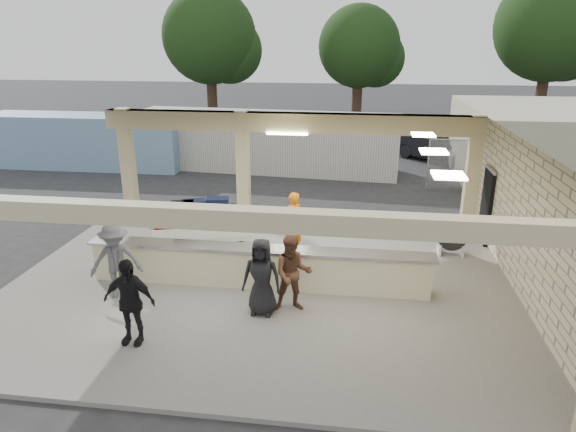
# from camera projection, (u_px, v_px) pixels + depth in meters

# --- Properties ---
(ground) EXTENTS (120.00, 120.00, 0.00)m
(ground) POSITION_uv_depth(u_px,v_px,m) (262.00, 280.00, 12.81)
(ground) COLOR #252528
(ground) RESTS_ON ground
(pavilion) EXTENTS (12.01, 10.00, 3.55)m
(pavilion) POSITION_uv_depth(u_px,v_px,m) (274.00, 221.00, 12.96)
(pavilion) COLOR slate
(pavilion) RESTS_ON ground
(baggage_counter) EXTENTS (8.20, 0.58, 0.98)m
(baggage_counter) POSITION_uv_depth(u_px,v_px,m) (258.00, 267.00, 12.15)
(baggage_counter) COLOR beige
(baggage_counter) RESTS_ON pavilion
(luggage_cart) EXTENTS (2.93, 2.28, 1.50)m
(luggage_cart) POSITION_uv_depth(u_px,v_px,m) (201.00, 223.00, 14.01)
(luggage_cart) COLOR white
(luggage_cart) RESTS_ON pavilion
(drum_fan) EXTENTS (0.91, 0.50, 1.00)m
(drum_fan) POSITION_uv_depth(u_px,v_px,m) (452.00, 235.00, 13.95)
(drum_fan) COLOR white
(drum_fan) RESTS_ON pavilion
(baggage_handler) EXTENTS (0.68, 0.69, 1.71)m
(baggage_handler) POSITION_uv_depth(u_px,v_px,m) (293.00, 222.00, 13.99)
(baggage_handler) COLOR orange
(baggage_handler) RESTS_ON pavilion
(passenger_a) EXTENTS (0.88, 0.51, 1.71)m
(passenger_a) POSITION_uv_depth(u_px,v_px,m) (293.00, 274.00, 10.94)
(passenger_a) COLOR brown
(passenger_a) RESTS_ON pavilion
(passenger_b) EXTENTS (1.03, 0.40, 1.75)m
(passenger_b) POSITION_uv_depth(u_px,v_px,m) (129.00, 301.00, 9.75)
(passenger_b) COLOR black
(passenger_b) RESTS_ON pavilion
(passenger_c) EXTENTS (1.20, 0.78, 1.76)m
(passenger_c) POSITION_uv_depth(u_px,v_px,m) (116.00, 261.00, 11.53)
(passenger_c) COLOR #54555A
(passenger_c) RESTS_ON pavilion
(passenger_d) EXTENTS (0.85, 0.38, 1.70)m
(passenger_d) POSITION_uv_depth(u_px,v_px,m) (262.00, 277.00, 10.82)
(passenger_d) COLOR black
(passenger_d) RESTS_ON pavilion
(car_white_a) EXTENTS (4.78, 2.82, 1.28)m
(car_white_a) POSITION_uv_depth(u_px,v_px,m) (502.00, 158.00, 22.98)
(car_white_a) COLOR silver
(car_white_a) RESTS_ON ground
(car_white_b) EXTENTS (4.97, 2.55, 1.49)m
(car_white_b) POSITION_uv_depth(u_px,v_px,m) (553.00, 150.00, 24.07)
(car_white_b) COLOR silver
(car_white_b) RESTS_ON ground
(car_dark) EXTENTS (4.28, 4.14, 1.47)m
(car_dark) POSITION_uv_depth(u_px,v_px,m) (437.00, 146.00, 25.02)
(car_dark) COLOR black
(car_dark) RESTS_ON ground
(container_white) EXTENTS (12.08, 3.42, 2.58)m
(container_white) POSITION_uv_depth(u_px,v_px,m) (265.00, 142.00, 23.22)
(container_white) COLOR silver
(container_white) RESTS_ON ground
(container_blue) EXTENTS (9.28, 2.27, 2.41)m
(container_blue) POSITION_uv_depth(u_px,v_px,m) (85.00, 141.00, 23.84)
(container_blue) COLOR #7AA5C4
(container_blue) RESTS_ON ground
(tree_left) EXTENTS (6.60, 6.30, 9.00)m
(tree_left) POSITION_uv_depth(u_px,v_px,m) (215.00, 40.00, 34.59)
(tree_left) COLOR #382619
(tree_left) RESTS_ON ground
(tree_mid) EXTENTS (6.00, 5.60, 8.00)m
(tree_mid) POSITION_uv_depth(u_px,v_px,m) (364.00, 50.00, 35.37)
(tree_mid) COLOR #382619
(tree_mid) RESTS_ON ground
(tree_right) EXTENTS (7.20, 7.00, 10.00)m
(tree_right) POSITION_uv_depth(u_px,v_px,m) (556.00, 30.00, 32.48)
(tree_right) COLOR #382619
(tree_right) RESTS_ON ground
(adjacent_building) EXTENTS (6.00, 8.00, 3.20)m
(adjacent_building) POSITION_uv_depth(u_px,v_px,m) (542.00, 147.00, 20.42)
(adjacent_building) COLOR #C1BC99
(adjacent_building) RESTS_ON ground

